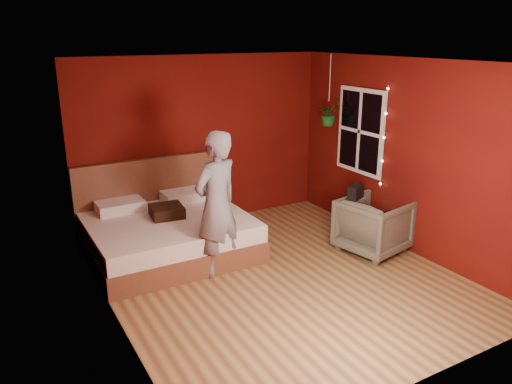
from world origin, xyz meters
name	(u,v)px	position (x,y,z in m)	size (l,w,h in m)	color
floor	(279,277)	(0.00, 0.00, 0.00)	(4.50, 4.50, 0.00)	olive
room_walls	(281,145)	(0.00, 0.00, 1.68)	(4.04, 4.54, 2.62)	#5C1209
window	(360,131)	(1.97, 0.90, 1.50)	(0.05, 0.97, 1.27)	white
fairy_lights	(384,138)	(1.94, 0.38, 1.50)	(0.04, 0.04, 1.45)	silver
bed	(166,232)	(-0.95, 1.40, 0.30)	(2.11, 1.79, 1.16)	brown
person	(217,205)	(-0.60, 0.50, 0.91)	(0.66, 0.43, 1.82)	gray
armchair	(373,226)	(1.53, 0.02, 0.38)	(0.81, 0.83, 0.76)	#595546
handbag	(356,192)	(1.32, 0.19, 0.85)	(0.26, 0.13, 0.19)	black
throw_pillow	(167,211)	(-0.93, 1.38, 0.60)	(0.42, 0.42, 0.15)	black
hanging_plant	(328,113)	(1.76, 1.42, 1.71)	(0.41, 0.38, 1.08)	silver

